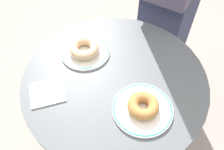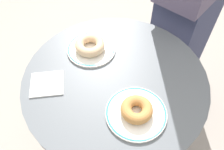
# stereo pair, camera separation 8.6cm
# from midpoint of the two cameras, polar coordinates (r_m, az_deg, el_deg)

# --- Properties ---
(ground_plane) EXTENTS (7.00, 7.00, 0.02)m
(ground_plane) POSITION_cam_midpoint_polar(r_m,az_deg,el_deg) (1.55, 2.12, -17.78)
(ground_plane) COLOR #9E9389
(cafe_table) EXTENTS (0.71, 0.71, 0.75)m
(cafe_table) POSITION_cam_midpoint_polar(r_m,az_deg,el_deg) (1.08, 2.95, -8.08)
(cafe_table) COLOR #565B60
(cafe_table) RESTS_ON ground
(plate_left) EXTENTS (0.20, 0.20, 0.01)m
(plate_left) POSITION_cam_midpoint_polar(r_m,az_deg,el_deg) (0.97, -2.62, 6.35)
(plate_left) COLOR white
(plate_left) RESTS_ON cafe_table
(plate_right) EXTENTS (0.21, 0.21, 0.01)m
(plate_right) POSITION_cam_midpoint_polar(r_m,az_deg,el_deg) (0.80, 9.09, -9.50)
(plate_right) COLOR white
(plate_right) RESTS_ON cafe_table
(donut_glazed) EXTENTS (0.13, 0.13, 0.04)m
(donut_glazed) POSITION_cam_midpoint_polar(r_m,az_deg,el_deg) (0.95, -2.90, 7.25)
(donut_glazed) COLOR #E0B789
(donut_glazed) RESTS_ON plate_left
(donut_old_fashioned) EXTENTS (0.15, 0.15, 0.04)m
(donut_old_fashioned) POSITION_cam_midpoint_polar(r_m,az_deg,el_deg) (0.78, 9.31, -8.65)
(donut_old_fashioned) COLOR #BC7F42
(donut_old_fashioned) RESTS_ON plate_right
(paper_napkin) EXTENTS (0.15, 0.15, 0.01)m
(paper_napkin) POSITION_cam_midpoint_polar(r_m,az_deg,el_deg) (0.88, -13.14, -2.31)
(paper_napkin) COLOR white
(paper_napkin) RESTS_ON cafe_table
(person_figure) EXTENTS (0.37, 0.49, 1.59)m
(person_figure) POSITION_cam_midpoint_polar(r_m,az_deg,el_deg) (1.27, 21.18, 16.52)
(person_figure) COLOR #2D3351
(person_figure) RESTS_ON ground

